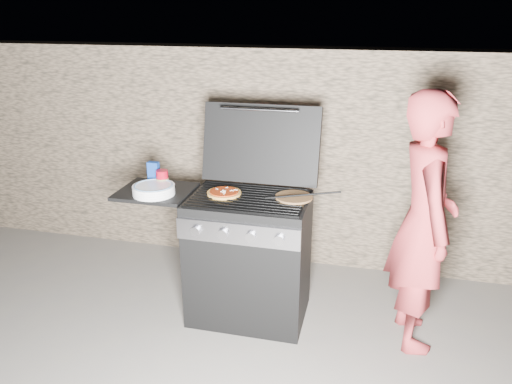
% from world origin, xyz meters
% --- Properties ---
extents(ground, '(50.00, 50.00, 0.00)m').
position_xyz_m(ground, '(0.00, 0.00, 0.00)').
color(ground, '#655F5B').
extents(stone_wall, '(8.00, 0.35, 1.80)m').
position_xyz_m(stone_wall, '(0.00, 1.05, 0.90)').
color(stone_wall, '#8A7158').
rests_on(stone_wall, ground).
extents(gas_grill, '(1.34, 0.79, 0.91)m').
position_xyz_m(gas_grill, '(-0.25, 0.00, 0.46)').
color(gas_grill, black).
rests_on(gas_grill, ground).
extents(pizza_topped, '(0.30, 0.30, 0.03)m').
position_xyz_m(pizza_topped, '(-0.17, 0.01, 0.92)').
color(pizza_topped, tan).
rests_on(pizza_topped, gas_grill).
extents(pizza_plain, '(0.27, 0.27, 0.01)m').
position_xyz_m(pizza_plain, '(0.30, 0.05, 0.92)').
color(pizza_plain, '#B7894B').
rests_on(pizza_plain, gas_grill).
extents(sauce_jar, '(0.10, 0.10, 0.13)m').
position_xyz_m(sauce_jar, '(-0.64, 0.05, 0.97)').
color(sauce_jar, '#A10718').
rests_on(sauce_jar, gas_grill).
extents(blue_carton, '(0.08, 0.05, 0.17)m').
position_xyz_m(blue_carton, '(-0.73, 0.10, 0.99)').
color(blue_carton, navy).
rests_on(blue_carton, gas_grill).
extents(plate_stack, '(0.36, 0.36, 0.07)m').
position_xyz_m(plate_stack, '(-0.64, -0.09, 0.94)').
color(plate_stack, white).
rests_on(plate_stack, gas_grill).
extents(person, '(0.50, 0.67, 1.67)m').
position_xyz_m(person, '(1.12, 0.01, 0.83)').
color(person, '#B13237').
rests_on(person, ground).
extents(tongs, '(0.49, 0.02, 0.10)m').
position_xyz_m(tongs, '(0.36, 0.00, 0.96)').
color(tongs, black).
rests_on(tongs, gas_grill).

